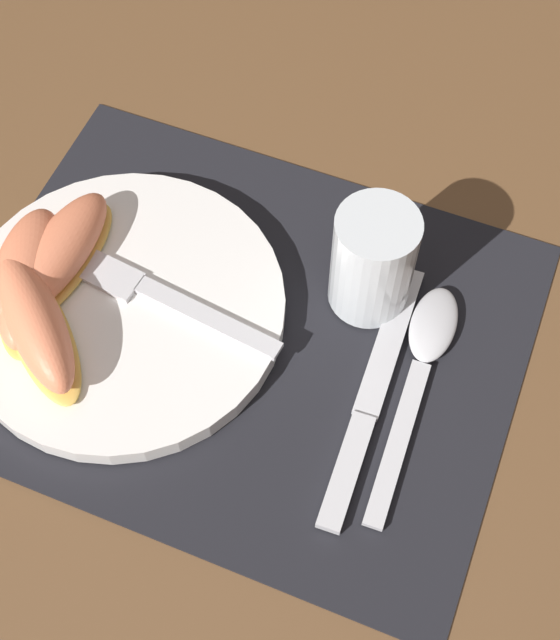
{
  "coord_description": "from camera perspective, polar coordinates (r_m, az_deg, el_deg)",
  "views": [
    {
      "loc": [
        0.14,
        -0.29,
        0.58
      ],
      "look_at": [
        0.03,
        0.01,
        0.02
      ],
      "focal_mm": 50.0,
      "sensor_mm": 36.0,
      "label": 1
    }
  ],
  "objects": [
    {
      "name": "ground_plane",
      "position": [
        0.66,
        -2.46,
        -0.92
      ],
      "size": [
        3.0,
        3.0,
        0.0
      ],
      "primitive_type": "plane",
      "color": "brown"
    },
    {
      "name": "placemat",
      "position": [
        0.66,
        -2.47,
        -0.83
      ],
      "size": [
        0.41,
        0.33,
        0.0
      ],
      "color": "black",
      "rests_on": "ground_plane"
    },
    {
      "name": "plate",
      "position": [
        0.67,
        -9.98,
        0.8
      ],
      "size": [
        0.24,
        0.24,
        0.02
      ],
      "color": "white",
      "rests_on": "placemat"
    },
    {
      "name": "citrus_wedge_0",
      "position": [
        0.68,
        -14.04,
        4.04
      ],
      "size": [
        0.06,
        0.13,
        0.03
      ],
      "color": "#F7C656",
      "rests_on": "plate"
    },
    {
      "name": "juice_glass",
      "position": [
        0.64,
        5.92,
        3.49
      ],
      "size": [
        0.06,
        0.06,
        0.09
      ],
      "color": "silver",
      "rests_on": "placemat"
    },
    {
      "name": "citrus_wedge_2",
      "position": [
        0.67,
        -15.96,
        1.87
      ],
      "size": [
        0.08,
        0.11,
        0.03
      ],
      "color": "#F7C656",
      "rests_on": "plate"
    },
    {
      "name": "knife",
      "position": [
        0.63,
        5.83,
        -4.94
      ],
      "size": [
        0.03,
        0.21,
        0.01
      ],
      "color": "silver",
      "rests_on": "placemat"
    },
    {
      "name": "citrus_wedge_3",
      "position": [
        0.65,
        -15.35,
        -0.17
      ],
      "size": [
        0.12,
        0.12,
        0.04
      ],
      "color": "#F7C656",
      "rests_on": "plate"
    },
    {
      "name": "fork",
      "position": [
        0.66,
        -8.44,
        2.02
      ],
      "size": [
        0.19,
        0.04,
        0.0
      ],
      "color": "silver",
      "rests_on": "plate"
    },
    {
      "name": "citrus_wedge_1",
      "position": [
        0.68,
        -15.89,
        3.15
      ],
      "size": [
        0.07,
        0.12,
        0.04
      ],
      "color": "#F7C656",
      "rests_on": "plate"
    },
    {
      "name": "spoon",
      "position": [
        0.65,
        9.23,
        -2.19
      ],
      "size": [
        0.04,
        0.19,
        0.01
      ],
      "color": "silver",
      "rests_on": "placemat"
    }
  ]
}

